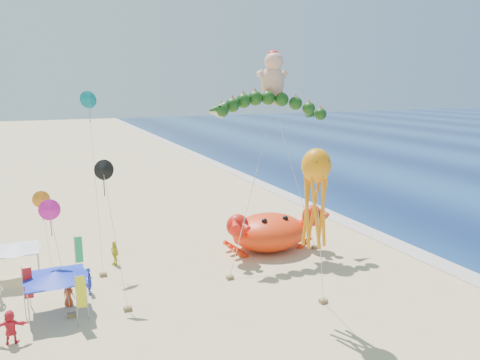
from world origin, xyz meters
The scene contains 11 objects.
ground centered at (0.00, 0.00, 0.00)m, with size 320.00×320.00×0.00m, color #D1B784.
foam_strip centered at (12.00, 0.00, 0.01)m, with size 320.00×320.00×0.00m, color silver.
crab_inflatable centered at (1.32, 3.54, 1.65)m, with size 8.53×5.26×3.74m.
dragon_kite centered at (1.42, 4.12, 11.54)m, with size 10.58×6.01×12.66m.
cherub_kite centered at (2.49, 5.54, 14.11)m, with size 3.73×4.32×16.21m.
octopus_kite centered at (-1.59, -7.69, 7.71)m, with size 2.79×2.22×10.10m.
canopy_blue centered at (-15.30, -1.13, 2.44)m, with size 3.69×3.69×2.71m.
canopy_white centered at (-17.69, 5.13, 2.44)m, with size 3.33×3.33×2.71m.
feather_flags centered at (-15.93, 0.65, 2.01)m, with size 5.96×7.25×3.20m.
beachgoers centered at (-16.51, 1.13, 0.89)m, with size 9.43×11.62×1.87m.
small_kites centered at (-15.11, 3.64, 7.04)m, with size 10.39×11.05×13.08m.
Camera 1 is at (-15.57, -29.36, 13.61)m, focal length 35.00 mm.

